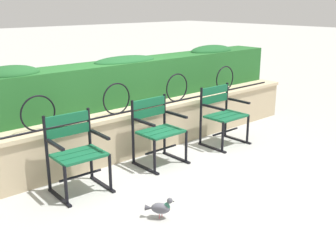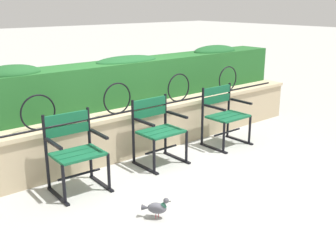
{
  "view_description": "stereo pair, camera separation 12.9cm",
  "coord_description": "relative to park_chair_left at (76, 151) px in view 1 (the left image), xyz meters",
  "views": [
    {
      "loc": [
        -3.23,
        -3.55,
        2.04
      ],
      "look_at": [
        0.0,
        0.07,
        0.55
      ],
      "focal_mm": 43.31,
      "sensor_mm": 36.0,
      "label": 1
    },
    {
      "loc": [
        -3.13,
        -3.63,
        2.04
      ],
      "look_at": [
        0.0,
        0.07,
        0.55
      ],
      "focal_mm": 43.31,
      "sensor_mm": 36.0,
      "label": 2
    }
  ],
  "objects": [
    {
      "name": "ground_plane",
      "position": [
        1.2,
        -0.25,
        -0.47
      ],
      "size": [
        60.0,
        60.0,
        0.0
      ],
      "primitive_type": "plane",
      "color": "#ADADA8"
    },
    {
      "name": "stone_wall",
      "position": [
        1.2,
        0.51,
        -0.15
      ],
      "size": [
        6.32,
        0.41,
        0.63
      ],
      "color": "tan",
      "rests_on": "ground"
    },
    {
      "name": "iron_arch_fence",
      "position": [
        0.92,
        0.44,
        0.34
      ],
      "size": [
        5.8,
        0.02,
        0.42
      ],
      "color": "black",
      "rests_on": "stone_wall"
    },
    {
      "name": "hedge_row",
      "position": [
        1.24,
        0.96,
        0.49
      ],
      "size": [
        6.19,
        0.54,
        0.7
      ],
      "color": "#236028",
      "rests_on": "stone_wall"
    },
    {
      "name": "park_chair_left",
      "position": [
        0.0,
        0.0,
        0.0
      ],
      "size": [
        0.59,
        0.55,
        0.88
      ],
      "color": "#145B38",
      "rests_on": "ground"
    },
    {
      "name": "park_chair_centre",
      "position": [
        1.2,
        0.03,
        -0.0
      ],
      "size": [
        0.58,
        0.52,
        0.86
      ],
      "color": "#145B38",
      "rests_on": "ground"
    },
    {
      "name": "park_chair_right",
      "position": [
        2.41,
        -0.03,
        -0.0
      ],
      "size": [
        0.61,
        0.52,
        0.86
      ],
      "color": "#145B38",
      "rests_on": "ground"
    },
    {
      "name": "pigeon_near_chairs",
      "position": [
        0.28,
        -1.1,
        -0.35
      ],
      "size": [
        0.22,
        0.25,
        0.22
      ],
      "color": "#5B5B66",
      "rests_on": "ground"
    }
  ]
}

